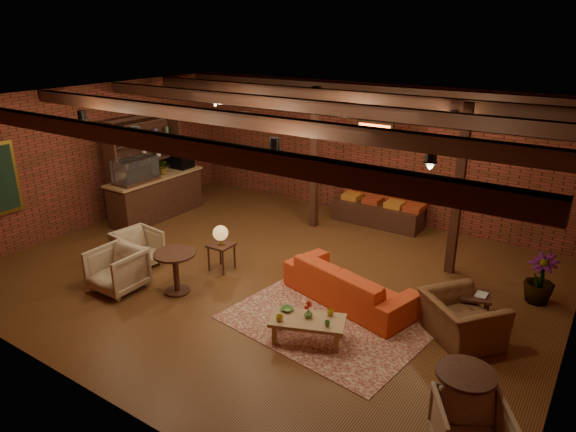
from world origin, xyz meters
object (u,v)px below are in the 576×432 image
Objects in this scene: side_table_lamp at (221,236)px; plant_tall at (550,230)px; sofa at (349,283)px; armchair_a at (138,247)px; round_table_left at (175,266)px; armchair_b at (117,268)px; armchair_far at (471,428)px; armchair_right at (462,312)px; round_table_right at (464,392)px; side_table_book at (475,296)px; coffee_table at (307,321)px.

side_table_lamp is 5.68m from plant_tall.
sofa is 4.20m from armchair_a.
armchair_b is at bearing -152.29° from round_table_left.
armchair_far is at bearing 154.02° from sofa.
side_table_lamp is at bearing -158.84° from plant_tall.
armchair_right reaches higher than sofa.
round_table_right is (6.05, -0.04, 0.11)m from armchair_b.
armchair_b reaches higher than side_table_book.
armchair_a is at bearing -165.80° from side_table_book.
armchair_right is at bearing -168.23° from sofa.
sofa reaches higher than side_table_book.
plant_tall is (0.23, 3.69, 0.79)m from round_table_right.
side_table_lamp is at bearing 156.87° from coffee_table.
armchair_a is 6.82m from armchair_far.
plant_tall is (6.74, 2.80, 0.93)m from armchair_a.
sofa is 4.09× the size of side_table_book.
sofa is 3.07× the size of armchair_far.
sofa is 2.79× the size of armchair_b.
armchair_right is at bearing 106.37° from round_table_right.
coffee_table is 4.24m from plant_tall.
round_table_left reaches higher than coffee_table.
coffee_table is 1.59× the size of armchair_far.
side_table_book is 0.22× the size of plant_tall.
side_table_book is at bearing -53.79° from armchair_right.
round_table_left is 5.14m from round_table_right.
armchair_b is 1.10× the size of armchair_far.
armchair_b reaches higher than round_table_left.
armchair_b is 1.47× the size of side_table_book.
sofa is at bearing 26.89° from armchair_b.
round_table_left is 0.99× the size of armchair_far.
round_table_left is at bearing 42.50° from sofa.
coffee_table is (0.02, -1.39, -0.01)m from sofa.
armchair_right is at bearing 2.18° from side_table_lamp.
round_table_right is at bearing -93.57° from plant_tall.
armchair_right is (5.52, 1.79, 0.05)m from armchair_b.
side_table_lamp is (-2.62, 1.12, 0.35)m from coffee_table.
armchair_b is at bearing -149.81° from plant_tall.
side_table_lamp reaches higher than armchair_far.
coffee_table is 1.13× the size of armchair_right.
sofa is 2.63m from side_table_lamp.
armchair_a reaches higher than side_table_book.
sofa is 2.18× the size of armchair_right.
armchair_right is at bearing -112.31° from plant_tall.
round_table_right is at bearing -78.19° from side_table_book.
round_table_left is 0.90× the size of armchair_b.
armchair_far is at bearing 147.86° from armchair_right.
plant_tall reaches higher than armchair_b.
armchair_far is (2.61, -0.89, 0.05)m from coffee_table.
armchair_a is 6.05m from armchair_right.
armchair_b is 0.32× the size of plant_tall.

